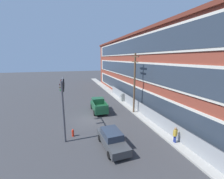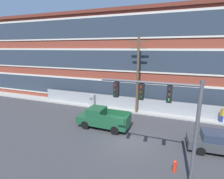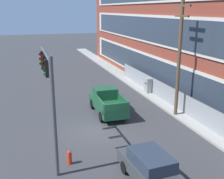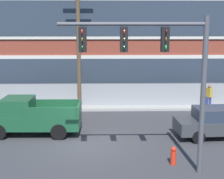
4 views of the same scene
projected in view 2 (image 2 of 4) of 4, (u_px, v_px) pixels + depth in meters
name	position (u px, v px, depth m)	size (l,w,h in m)	color
ground_plane	(128.00, 140.00, 14.63)	(160.00, 160.00, 0.00)	#38383A
sidewalk_building_side	(144.00, 112.00, 20.95)	(80.00, 1.76, 0.16)	#9E9B93
brick_mill_building	(133.00, 58.00, 25.21)	(55.31, 9.12, 12.14)	brown
chain_link_fence	(143.00, 105.00, 20.93)	(28.35, 0.06, 1.71)	gray
traffic_signal_mast	(164.00, 107.00, 9.51)	(5.47, 0.43, 6.01)	#4C4C51
pickup_truck_dark_green	(102.00, 119.00, 16.77)	(5.12, 2.07, 1.95)	#194C2D
sedan_dark_grey	(220.00, 142.00, 12.77)	(4.65, 2.01, 1.56)	#383A3D
utility_pole_near_corner	(138.00, 73.00, 19.53)	(2.02, 0.26, 8.73)	brown
electrical_cabinet	(92.00, 101.00, 22.92)	(0.68, 0.50, 1.59)	#939993
pedestrian_near_cabinet	(222.00, 115.00, 17.63)	(0.38, 0.46, 1.69)	navy
fire_hydrant	(175.00, 166.00, 10.84)	(0.24, 0.24, 0.78)	red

